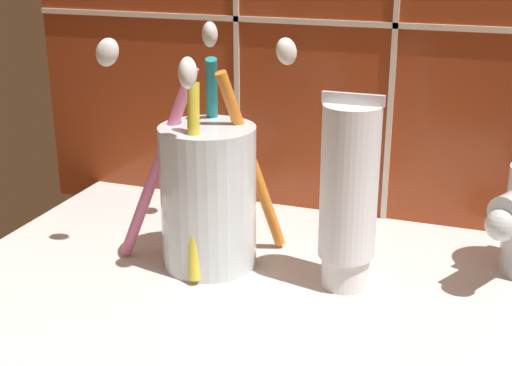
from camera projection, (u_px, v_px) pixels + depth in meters
The scene contains 3 objects.
sink_counter at pixel (322, 311), 52.26cm from camera, with size 58.11×34.89×2.00cm, color silver.
toothbrush_cup at pixel (208, 191), 55.62cm from camera, with size 14.55×13.09×18.57cm.
toothpaste_tube at pixel (349, 194), 51.58cm from camera, with size 4.43×4.22×14.76cm.
Camera 1 is at (10.99, -44.99, 27.41)cm, focal length 50.00 mm.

